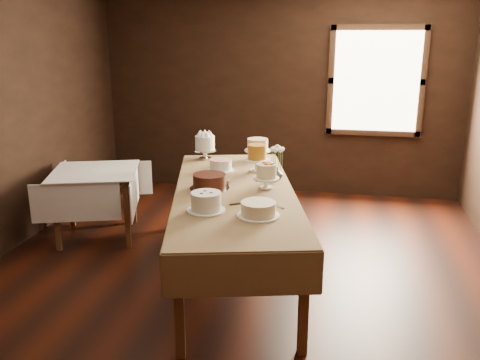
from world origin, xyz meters
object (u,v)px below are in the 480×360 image
(cake_swirl, at_px, (206,202))
(cake_server_c, at_px, (228,181))
(cake_speckled, at_px, (258,150))
(flower_vase, at_px, (277,174))
(cake_chocolate, at_px, (209,182))
(cake_lattice, at_px, (221,166))
(cake_server_b, at_px, (279,206))
(side_table, at_px, (95,179))
(cake_flowers, at_px, (266,177))
(cake_caramel, at_px, (257,159))
(display_table, at_px, (235,196))
(cake_server_d, at_px, (267,178))
(cake_server_a, at_px, (248,203))
(cake_meringue, at_px, (205,148))
(cake_cream, at_px, (258,210))

(cake_swirl, bearing_deg, cake_server_c, 90.69)
(cake_speckled, bearing_deg, flower_vase, -67.21)
(cake_chocolate, relative_size, cake_server_c, 1.66)
(cake_lattice, xyz_separation_m, cake_server_b, (0.73, -1.02, -0.05))
(side_table, bearing_deg, cake_swirl, -37.86)
(cake_chocolate, relative_size, cake_flowers, 1.63)
(cake_lattice, xyz_separation_m, cake_caramel, (0.37, 0.04, 0.07))
(cake_speckled, bearing_deg, cake_server_c, -99.16)
(cake_flowers, relative_size, flower_vase, 2.03)
(cake_speckled, xyz_separation_m, cake_lattice, (-0.30, -0.51, -0.06))
(flower_vase, bearing_deg, cake_lattice, 159.78)
(side_table, relative_size, cake_lattice, 3.92)
(cake_server_c, bearing_deg, cake_caramel, -37.47)
(display_table, bearing_deg, cake_server_d, 61.23)
(cake_caramel, bearing_deg, cake_lattice, -173.31)
(display_table, height_order, cake_server_d, cake_server_d)
(cake_flowers, xyz_separation_m, cake_server_c, (-0.39, 0.18, -0.10))
(cake_swirl, relative_size, cake_server_d, 1.28)
(cake_server_a, bearing_deg, cake_swirl, -170.62)
(cake_flowers, bearing_deg, cake_server_b, -69.93)
(display_table, relative_size, cake_server_b, 12.09)
(cake_meringue, bearing_deg, cake_swirl, -74.80)
(cake_server_b, bearing_deg, side_table, -156.73)
(cake_swirl, bearing_deg, display_table, 80.23)
(display_table, relative_size, cake_server_c, 12.09)
(cake_server_d, bearing_deg, cake_server_a, -154.95)
(cake_meringue, distance_m, cake_chocolate, 1.16)
(side_table, relative_size, cake_swirl, 3.69)
(cake_chocolate, bearing_deg, cake_cream, -48.30)
(display_table, relative_size, cake_server_d, 12.09)
(side_table, xyz_separation_m, cake_flowers, (1.98, -0.55, 0.28))
(cake_server_d, bearing_deg, cake_server_b, -136.85)
(cake_lattice, distance_m, cake_cream, 1.41)
(cake_meringue, xyz_separation_m, cake_server_b, (1.01, -1.47, -0.12))
(cake_flowers, distance_m, cake_server_b, 0.52)
(display_table, xyz_separation_m, side_table, (-1.70, 0.63, -0.11))
(cake_server_b, bearing_deg, cake_server_d, 153.33)
(cake_speckled, relative_size, cake_server_c, 1.22)
(side_table, xyz_separation_m, cake_cream, (2.03, -1.28, 0.23))
(cake_cream, bearing_deg, cake_server_d, 94.53)
(cake_server_a, distance_m, cake_server_b, 0.27)
(cake_server_b, bearing_deg, cake_lattice, 174.27)
(cake_chocolate, relative_size, cake_swirl, 1.30)
(display_table, height_order, cake_speckled, cake_speckled)
(side_table, relative_size, cake_flowers, 4.64)
(cake_caramel, distance_m, cake_cream, 1.34)
(display_table, relative_size, cake_meringue, 10.34)
(cake_speckled, distance_m, flower_vase, 0.80)
(cake_swirl, distance_m, cake_cream, 0.43)
(cake_flowers, xyz_separation_m, cake_cream, (0.04, -0.73, -0.05))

